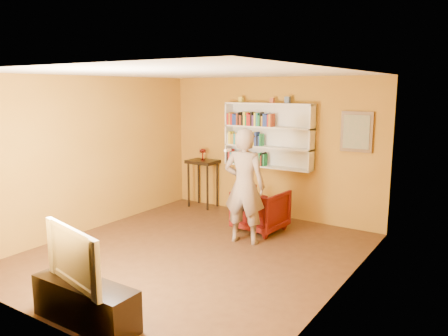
{
  "coord_description": "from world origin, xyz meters",
  "views": [
    {
      "loc": [
        3.86,
        -5.04,
        2.48
      ],
      "look_at": [
        0.05,
        0.75,
        1.22
      ],
      "focal_mm": 35.0,
      "sensor_mm": 36.0,
      "label": 1
    }
  ],
  "objects_px": {
    "ruby_lustre": "(203,152)",
    "tv_cabinet": "(85,303)",
    "armchair": "(261,210)",
    "bookshelf": "(270,135)",
    "person": "(244,186)",
    "television": "(82,254)",
    "console_table": "(203,168)"
  },
  "relations": [
    {
      "from": "armchair",
      "to": "television",
      "type": "bearing_deg",
      "value": 93.63
    },
    {
      "from": "console_table",
      "to": "ruby_lustre",
      "type": "relative_size",
      "value": 4.14
    },
    {
      "from": "person",
      "to": "tv_cabinet",
      "type": "relative_size",
      "value": 1.45
    },
    {
      "from": "person",
      "to": "bookshelf",
      "type": "bearing_deg",
      "value": -87.85
    },
    {
      "from": "person",
      "to": "ruby_lustre",
      "type": "bearing_deg",
      "value": -48.47
    },
    {
      "from": "bookshelf",
      "to": "ruby_lustre",
      "type": "distance_m",
      "value": 1.55
    },
    {
      "from": "bookshelf",
      "to": "person",
      "type": "height_order",
      "value": "bookshelf"
    },
    {
      "from": "bookshelf",
      "to": "television",
      "type": "bearing_deg",
      "value": -86.93
    },
    {
      "from": "bookshelf",
      "to": "ruby_lustre",
      "type": "bearing_deg",
      "value": -173.85
    },
    {
      "from": "bookshelf",
      "to": "ruby_lustre",
      "type": "relative_size",
      "value": 7.43
    },
    {
      "from": "ruby_lustre",
      "to": "person",
      "type": "distance_m",
      "value": 2.34
    },
    {
      "from": "bookshelf",
      "to": "armchair",
      "type": "relative_size",
      "value": 2.2
    },
    {
      "from": "console_table",
      "to": "person",
      "type": "relative_size",
      "value": 0.53
    },
    {
      "from": "ruby_lustre",
      "to": "tv_cabinet",
      "type": "height_order",
      "value": "ruby_lustre"
    },
    {
      "from": "console_table",
      "to": "armchair",
      "type": "distance_m",
      "value": 1.98
    },
    {
      "from": "console_table",
      "to": "person",
      "type": "xyz_separation_m",
      "value": [
        1.86,
        -1.4,
        0.11
      ]
    },
    {
      "from": "console_table",
      "to": "television",
      "type": "xyz_separation_m",
      "value": [
        1.73,
        -4.5,
        -0.05
      ]
    },
    {
      "from": "armchair",
      "to": "television",
      "type": "distance_m",
      "value": 3.8
    },
    {
      "from": "ruby_lustre",
      "to": "armchair",
      "type": "xyz_separation_m",
      "value": [
        1.79,
        -0.72,
        -0.81
      ]
    },
    {
      "from": "bookshelf",
      "to": "television",
      "type": "xyz_separation_m",
      "value": [
        0.25,
        -4.66,
        -0.82
      ]
    },
    {
      "from": "person",
      "to": "television",
      "type": "height_order",
      "value": "person"
    },
    {
      "from": "console_table",
      "to": "armchair",
      "type": "xyz_separation_m",
      "value": [
        1.79,
        -0.72,
        -0.46
      ]
    },
    {
      "from": "console_table",
      "to": "person",
      "type": "bearing_deg",
      "value": -37.13
    },
    {
      "from": "ruby_lustre",
      "to": "person",
      "type": "xyz_separation_m",
      "value": [
        1.86,
        -1.4,
        -0.24
      ]
    },
    {
      "from": "ruby_lustre",
      "to": "tv_cabinet",
      "type": "distance_m",
      "value": 4.91
    },
    {
      "from": "television",
      "to": "armchair",
      "type": "bearing_deg",
      "value": 101.55
    },
    {
      "from": "tv_cabinet",
      "to": "armchair",
      "type": "bearing_deg",
      "value": 89.12
    },
    {
      "from": "ruby_lustre",
      "to": "console_table",
      "type": "bearing_deg",
      "value": -56.31
    },
    {
      "from": "ruby_lustre",
      "to": "bookshelf",
      "type": "bearing_deg",
      "value": 6.15
    },
    {
      "from": "armchair",
      "to": "bookshelf",
      "type": "bearing_deg",
      "value": -66.21
    },
    {
      "from": "ruby_lustre",
      "to": "person",
      "type": "bearing_deg",
      "value": -37.13
    },
    {
      "from": "console_table",
      "to": "television",
      "type": "distance_m",
      "value": 4.82
    }
  ]
}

